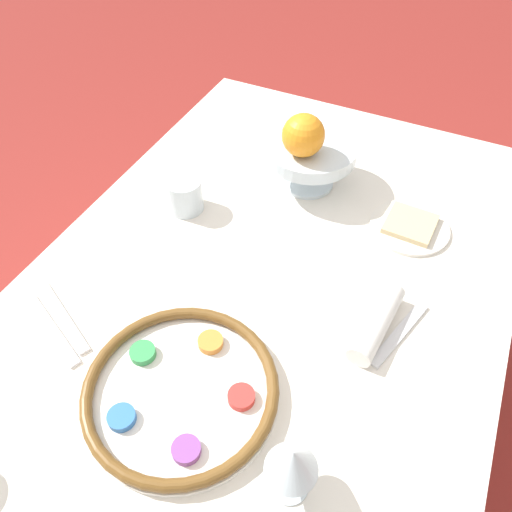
{
  "coord_description": "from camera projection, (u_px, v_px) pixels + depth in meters",
  "views": [
    {
      "loc": [
        -0.44,
        -0.25,
        1.48
      ],
      "look_at": [
        0.14,
        0.03,
        0.77
      ],
      "focal_mm": 35.0,
      "sensor_mm": 36.0,
      "label": 1
    }
  ],
  "objects": [
    {
      "name": "napkin_roll",
      "position": [
        376.0,
        323.0,
        0.87
      ],
      "size": [
        0.17,
        0.06,
        0.04
      ],
      "color": "white",
      "rests_on": "dining_table"
    },
    {
      "name": "dining_table",
      "position": [
        243.0,
        416.0,
        1.17
      ],
      "size": [
        1.57,
        0.89,
        0.73
      ],
      "color": "silver",
      "rests_on": "ground_plane"
    },
    {
      "name": "fork_left",
      "position": [
        51.0,
        329.0,
        0.89
      ],
      "size": [
        0.1,
        0.18,
        0.01
      ],
      "color": "silver",
      "rests_on": "dining_table"
    },
    {
      "name": "fruit_stand",
      "position": [
        310.0,
        154.0,
        1.1
      ],
      "size": [
        0.21,
        0.21,
        0.11
      ],
      "color": "silver",
      "rests_on": "dining_table"
    },
    {
      "name": "ground_plane",
      "position": [
        245.0,
        472.0,
        1.44
      ],
      "size": [
        8.0,
        8.0,
        0.0
      ],
      "primitive_type": "plane",
      "color": "maroon"
    },
    {
      "name": "fork_right",
      "position": [
        63.0,
        317.0,
        0.91
      ],
      "size": [
        0.1,
        0.18,
        0.01
      ],
      "color": "silver",
      "rests_on": "dining_table"
    },
    {
      "name": "wine_glass",
      "position": [
        292.0,
        462.0,
        0.65
      ],
      "size": [
        0.07,
        0.07,
        0.12
      ],
      "color": "silver",
      "rests_on": "dining_table"
    },
    {
      "name": "spoon",
      "position": [
        399.0,
        334.0,
        0.88
      ],
      "size": [
        0.17,
        0.07,
        0.01
      ],
      "color": "silver",
      "rests_on": "dining_table"
    },
    {
      "name": "seder_plate",
      "position": [
        181.0,
        390.0,
        0.8
      ],
      "size": [
        0.32,
        0.32,
        0.03
      ],
      "color": "silver",
      "rests_on": "dining_table"
    },
    {
      "name": "bread_plate",
      "position": [
        410.0,
        226.0,
        1.06
      ],
      "size": [
        0.17,
        0.17,
        0.02
      ],
      "color": "silver",
      "rests_on": "dining_table"
    },
    {
      "name": "orange_fruit",
      "position": [
        303.0,
        135.0,
        1.03
      ],
      "size": [
        0.09,
        0.09,
        0.09
      ],
      "color": "orange",
      "rests_on": "fruit_stand"
    },
    {
      "name": "cup_mid",
      "position": [
        185.0,
        195.0,
        1.08
      ],
      "size": [
        0.08,
        0.08,
        0.08
      ],
      "color": "silver",
      "rests_on": "dining_table"
    },
    {
      "name": "cup_far",
      "position": [
        307.0,
        130.0,
        1.25
      ],
      "size": [
        0.08,
        0.08,
        0.08
      ],
      "color": "silver",
      "rests_on": "dining_table"
    }
  ]
}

